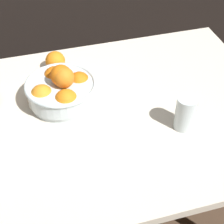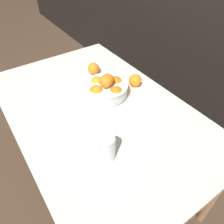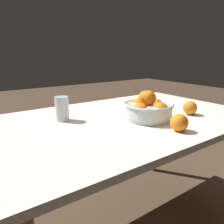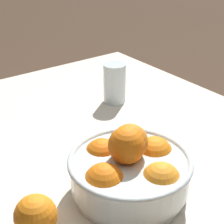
{
  "view_description": "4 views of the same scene",
  "coord_description": "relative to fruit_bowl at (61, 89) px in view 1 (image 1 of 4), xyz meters",
  "views": [
    {
      "loc": [
        -0.17,
        -0.95,
        1.62
      ],
      "look_at": [
        0.09,
        -0.04,
        0.76
      ],
      "focal_mm": 60.0,
      "sensor_mm": 36.0,
      "label": 1
    },
    {
      "loc": [
        0.81,
        -0.46,
        1.53
      ],
      "look_at": [
        0.12,
        0.02,
        0.77
      ],
      "focal_mm": 35.0,
      "sensor_mm": 36.0,
      "label": 2
    },
    {
      "loc": [
        0.72,
        0.89,
        1.06
      ],
      "look_at": [
        0.11,
        0.02,
        0.77
      ],
      "focal_mm": 35.0,
      "sensor_mm": 36.0,
      "label": 3
    },
    {
      "loc": [
        -0.54,
        0.51,
        1.24
      ],
      "look_at": [
        0.15,
        -0.01,
        0.79
      ],
      "focal_mm": 60.0,
      "sensor_mm": 36.0,
      "label": 4
    }
  ],
  "objects": [
    {
      "name": "dining_table",
      "position": [
        0.06,
        -0.1,
        -0.13
      ],
      "size": [
        1.41,
        0.9,
        0.72
      ],
      "color": "beige",
      "rests_on": "ground_plane"
    },
    {
      "name": "fruit_bowl",
      "position": [
        0.0,
        0.0,
        0.0
      ],
      "size": [
        0.26,
        0.26,
        0.15
      ],
      "color": "silver",
      "rests_on": "dining_table"
    },
    {
      "name": "juice_glass",
      "position": [
        0.37,
        -0.24,
        -0.0
      ],
      "size": [
        0.07,
        0.07,
        0.12
      ],
      "color": "#F4A314",
      "rests_on": "dining_table"
    },
    {
      "name": "orange_loose_front",
      "position": [
        0.01,
        0.21,
        -0.02
      ],
      "size": [
        0.08,
        0.08,
        0.08
      ],
      "primitive_type": "sphere",
      "color": "orange",
      "rests_on": "dining_table"
    },
    {
      "name": "napkin",
      "position": [
        -0.22,
        -0.26,
        -0.05
      ],
      "size": [
        0.23,
        0.18,
        0.01
      ],
      "primitive_type": "cube",
      "rotation": [
        0.0,
        0.0,
        0.36
      ],
      "color": "white",
      "rests_on": "dining_table"
    }
  ]
}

